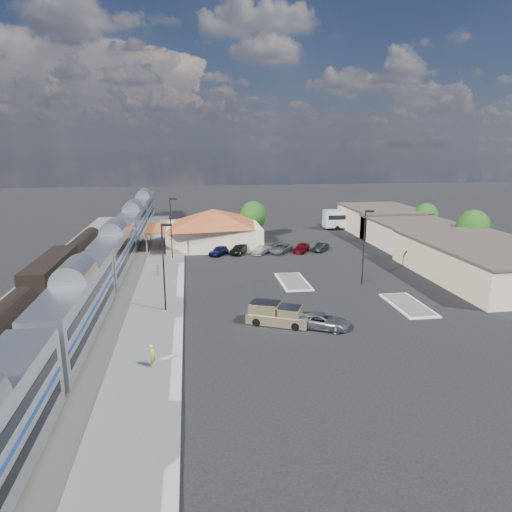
{
  "coord_description": "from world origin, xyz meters",
  "views": [
    {
      "loc": [
        -8.3,
        -50.22,
        16.39
      ],
      "look_at": [
        -0.2,
        4.72,
        2.8
      ],
      "focal_mm": 32.0,
      "sensor_mm": 36.0,
      "label": 1
    }
  ],
  "objects": [
    {
      "name": "lamp_lot",
      "position": [
        12.1,
        0.0,
        5.34
      ],
      "size": [
        1.08,
        0.25,
        9.0
      ],
      "color": "black",
      "rests_on": "ground"
    },
    {
      "name": "lamp_plat_s",
      "position": [
        -10.9,
        -6.0,
        5.34
      ],
      "size": [
        1.08,
        0.25,
        9.0
      ],
      "color": "black",
      "rests_on": "ground"
    },
    {
      "name": "ground",
      "position": [
        0.0,
        0.0,
        0.0
      ],
      "size": [
        280.0,
        280.0,
        0.0
      ],
      "primitive_type": "plane",
      "color": "black",
      "rests_on": "ground"
    },
    {
      "name": "passenger_train",
      "position": [
        -18.0,
        9.3,
        2.87
      ],
      "size": [
        3.0,
        104.0,
        5.55
      ],
      "color": "silver",
      "rests_on": "ground"
    },
    {
      "name": "railbed",
      "position": [
        -21.0,
        8.0,
        0.06
      ],
      "size": [
        16.0,
        100.0,
        0.12
      ],
      "primitive_type": "cube",
      "color": "#4C4944",
      "rests_on": "ground"
    },
    {
      "name": "traffic_island_north",
      "position": [
        14.0,
        -8.0,
        0.1
      ],
      "size": [
        3.3,
        7.5,
        0.21
      ],
      "color": "silver",
      "rests_on": "ground"
    },
    {
      "name": "parked_car_d",
      "position": [
        5.67,
        17.78,
        0.67
      ],
      "size": [
        4.76,
        5.19,
        1.35
      ],
      "primitive_type": "imported",
      "rotation": [
        0.0,
        0.0,
        -0.67
      ],
      "color": "gray",
      "rests_on": "ground"
    },
    {
      "name": "suv",
      "position": [
        3.37,
        -12.44,
        0.7
      ],
      "size": [
        5.54,
        4.35,
        1.4
      ],
      "primitive_type": "imported",
      "rotation": [
        0.0,
        0.0,
        1.1
      ],
      "color": "#96989D",
      "rests_on": "ground"
    },
    {
      "name": "parked_car_b",
      "position": [
        -0.73,
        17.78,
        0.74
      ],
      "size": [
        3.74,
        4.64,
        1.48
      ],
      "primitive_type": "imported",
      "rotation": [
        0.0,
        0.0,
        -0.57
      ],
      "color": "black",
      "rests_on": "ground"
    },
    {
      "name": "traffic_island_south",
      "position": [
        4.0,
        2.0,
        0.1
      ],
      "size": [
        3.3,
        7.5,
        0.21
      ],
      "color": "silver",
      "rests_on": "ground"
    },
    {
      "name": "tree_east_b",
      "position": [
        34.0,
        12.0,
        4.22
      ],
      "size": [
        4.94,
        4.94,
        6.96
      ],
      "color": "#382314",
      "rests_on": "ground"
    },
    {
      "name": "freight_cars",
      "position": [
        -24.0,
        2.29,
        1.93
      ],
      "size": [
        2.8,
        46.0,
        4.0
      ],
      "color": "black",
      "rests_on": "ground"
    },
    {
      "name": "parked_car_e",
      "position": [
        8.87,
        17.48,
        0.72
      ],
      "size": [
        3.71,
        4.5,
        1.45
      ],
      "primitive_type": "imported",
      "rotation": [
        0.0,
        0.0,
        -0.56
      ],
      "color": "maroon",
      "rests_on": "ground"
    },
    {
      "name": "pickup_truck",
      "position": [
        -0.41,
        -10.96,
        0.94
      ],
      "size": [
        6.1,
        4.35,
        1.99
      ],
      "rotation": [
        0.0,
        0.0,
        1.13
      ],
      "color": "tan",
      "rests_on": "ground"
    },
    {
      "name": "buildings_east",
      "position": [
        28.0,
        14.28,
        2.27
      ],
      "size": [
        14.4,
        51.4,
        4.8
      ],
      "color": "#C6B28C",
      "rests_on": "ground"
    },
    {
      "name": "station_depot",
      "position": [
        -4.56,
        24.0,
        3.13
      ],
      "size": [
        18.35,
        12.24,
        6.2
      ],
      "color": "beige",
      "rests_on": "ground"
    },
    {
      "name": "parked_car_a",
      "position": [
        -3.93,
        17.48,
        0.73
      ],
      "size": [
        3.95,
        4.43,
        1.45
      ],
      "primitive_type": "imported",
      "rotation": [
        0.0,
        0.0,
        -0.65
      ],
      "color": "#0B113B",
      "rests_on": "ground"
    },
    {
      "name": "parked_car_c",
      "position": [
        2.47,
        17.48,
        0.66
      ],
      "size": [
        4.2,
        4.73,
        1.32
      ],
      "primitive_type": "imported",
      "rotation": [
        0.0,
        0.0,
        -0.65
      ],
      "color": "silver",
      "rests_on": "ground"
    },
    {
      "name": "person_b",
      "position": [
        -12.55,
        6.63,
        0.97
      ],
      "size": [
        0.79,
        0.9,
        1.58
      ],
      "primitive_type": "imported",
      "rotation": [
        0.0,
        0.0,
        -1.29
      ],
      "color": "white",
      "rests_on": "platform"
    },
    {
      "name": "person_a",
      "position": [
        -11.38,
        -18.09,
        1.05
      ],
      "size": [
        0.63,
        0.75,
        1.74
      ],
      "primitive_type": "imported",
      "rotation": [
        0.0,
        0.0,
        1.19
      ],
      "color": "#BBD843",
      "rests_on": "platform"
    },
    {
      "name": "tree_depot",
      "position": [
        3.0,
        30.0,
        4.02
      ],
      "size": [
        4.71,
        4.71,
        6.63
      ],
      "color": "#382314",
      "rests_on": "ground"
    },
    {
      "name": "lamp_plat_n",
      "position": [
        -10.9,
        16.0,
        5.34
      ],
      "size": [
        1.08,
        0.25,
        9.0
      ],
      "color": "black",
      "rests_on": "ground"
    },
    {
      "name": "coach_bus",
      "position": [
        24.0,
        36.0,
        2.2
      ],
      "size": [
        11.95,
        2.74,
        3.83
      ],
      "rotation": [
        0.0,
        0.0,
        1.56
      ],
      "color": "white",
      "rests_on": "ground"
    },
    {
      "name": "platform",
      "position": [
        -12.0,
        6.0,
        0.09
      ],
      "size": [
        5.5,
        92.0,
        0.18
      ],
      "primitive_type": "cube",
      "color": "gray",
      "rests_on": "ground"
    },
    {
      "name": "parked_car_f",
      "position": [
        12.07,
        17.78,
        0.64
      ],
      "size": [
        3.41,
        3.9,
        1.27
      ],
      "primitive_type": "imported",
      "rotation": [
        0.0,
        0.0,
        -0.65
      ],
      "color": "black",
      "rests_on": "ground"
    },
    {
      "name": "tree_east_c",
      "position": [
        34.0,
        26.0,
        3.76
      ],
      "size": [
        4.41,
        4.41,
        6.21
      ],
      "color": "#382314",
      "rests_on": "ground"
    }
  ]
}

